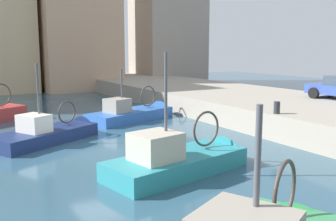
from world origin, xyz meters
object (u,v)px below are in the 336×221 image
Objects in this scene: fishing_boat_teal at (185,167)px; fishing_boat_blue at (136,117)px; fishing_boat_navy at (53,138)px; mooring_bollard_mid at (277,108)px.

fishing_boat_blue is at bearing 74.24° from fishing_boat_teal.
fishing_boat_navy reaches higher than fishing_boat_blue.
fishing_boat_navy is 10.14m from mooring_bollard_mid.
fishing_boat_navy is at bearing 150.47° from mooring_bollard_mid.
fishing_boat_blue is 9.95m from fishing_boat_teal.
fishing_boat_navy is at bearing 112.85° from fishing_boat_teal.
fishing_boat_blue is 11.50× the size of mooring_bollard_mid.
fishing_boat_navy reaches higher than mooring_bollard_mid.
fishing_boat_navy is (-5.50, -2.93, -0.00)m from fishing_boat_blue.
fishing_boat_teal reaches higher than fishing_boat_blue.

